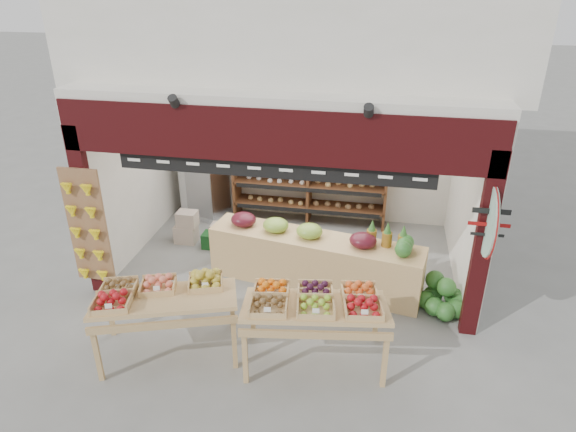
% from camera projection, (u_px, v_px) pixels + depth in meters
% --- Properties ---
extents(ground, '(60.00, 60.00, 0.00)m').
position_uv_depth(ground, '(287.00, 271.00, 8.51)').
color(ground, slate).
rests_on(ground, ground).
extents(shop_structure, '(6.36, 5.12, 5.40)m').
position_uv_depth(shop_structure, '(306.00, 10.00, 8.21)').
color(shop_structure, silver).
rests_on(shop_structure, ground).
extents(banana_board, '(0.60, 0.15, 1.80)m').
position_uv_depth(banana_board, '(87.00, 229.00, 7.45)').
color(banana_board, olive).
rests_on(banana_board, ground).
extents(gift_sign, '(0.04, 0.93, 0.92)m').
position_uv_depth(gift_sign, '(489.00, 221.00, 6.26)').
color(gift_sign, '#B2E1CA').
rests_on(gift_sign, ground).
extents(back_shelving, '(2.97, 0.49, 1.84)m').
position_uv_depth(back_shelving, '(310.00, 165.00, 9.71)').
color(back_shelving, brown).
rests_on(back_shelving, ground).
extents(refrigerator, '(0.89, 0.89, 1.83)m').
position_uv_depth(refrigerator, '(204.00, 172.00, 10.08)').
color(refrigerator, silver).
rests_on(refrigerator, ground).
extents(cardboard_stack, '(0.93, 0.67, 0.61)m').
position_uv_depth(cardboard_stack, '(200.00, 231.00, 9.32)').
color(cardboard_stack, beige).
rests_on(cardboard_stack, ground).
extents(mid_counter, '(3.39, 1.21, 1.05)m').
position_uv_depth(mid_counter, '(314.00, 259.00, 7.98)').
color(mid_counter, tan).
rests_on(mid_counter, ground).
extents(display_table_left, '(1.97, 1.48, 1.10)m').
position_uv_depth(display_table_left, '(156.00, 294.00, 6.44)').
color(display_table_left, tan).
rests_on(display_table_left, ground).
extents(display_table_right, '(1.90, 1.24, 1.11)m').
position_uv_depth(display_table_right, '(315.00, 302.00, 6.22)').
color(display_table_right, tan).
rests_on(display_table_right, ground).
extents(watermelon_pile, '(0.73, 0.70, 0.53)m').
position_uv_depth(watermelon_pile, '(443.00, 299.00, 7.47)').
color(watermelon_pile, '#21531B').
rests_on(watermelon_pile, ground).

